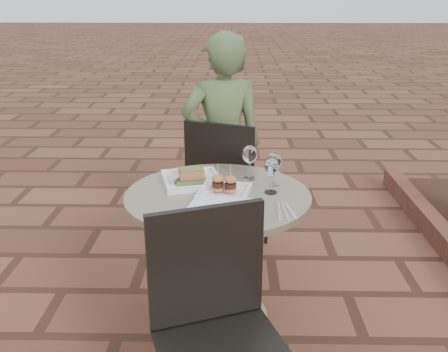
{
  "coord_description": "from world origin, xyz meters",
  "views": [
    {
      "loc": [
        0.17,
        -2.5,
        1.63
      ],
      "look_at": [
        0.12,
        -0.26,
        0.82
      ],
      "focal_mm": 40.0,
      "sensor_mm": 36.0,
      "label": 1
    }
  ],
  "objects_px": {
    "plate_sliders": "(224,189)",
    "chair_far": "(225,179)",
    "diner": "(222,147)",
    "plate_salmon": "(192,179)",
    "plate_tuna": "(219,211)",
    "cafe_table": "(218,239)",
    "chair_near": "(216,315)"
  },
  "relations": [
    {
      "from": "plate_sliders",
      "to": "chair_far",
      "type": "bearing_deg",
      "value": 90.51
    },
    {
      "from": "diner",
      "to": "plate_sliders",
      "type": "height_order",
      "value": "diner"
    },
    {
      "from": "plate_salmon",
      "to": "plate_tuna",
      "type": "distance_m",
      "value": 0.42
    },
    {
      "from": "diner",
      "to": "plate_salmon",
      "type": "relative_size",
      "value": 4.19
    },
    {
      "from": "diner",
      "to": "plate_sliders",
      "type": "bearing_deg",
      "value": 80.54
    },
    {
      "from": "cafe_table",
      "to": "chair_near",
      "type": "xyz_separation_m",
      "value": [
        0.02,
        -0.72,
        0.07
      ]
    },
    {
      "from": "chair_near",
      "to": "diner",
      "type": "height_order",
      "value": "diner"
    },
    {
      "from": "chair_far",
      "to": "plate_sliders",
      "type": "relative_size",
      "value": 3.36
    },
    {
      "from": "plate_sliders",
      "to": "cafe_table",
      "type": "bearing_deg",
      "value": 152.77
    },
    {
      "from": "chair_far",
      "to": "plate_salmon",
      "type": "distance_m",
      "value": 0.61
    },
    {
      "from": "plate_salmon",
      "to": "diner",
      "type": "bearing_deg",
      "value": 78.27
    },
    {
      "from": "chair_near",
      "to": "plate_sliders",
      "type": "distance_m",
      "value": 0.74
    },
    {
      "from": "diner",
      "to": "chair_near",
      "type": "bearing_deg",
      "value": 79.06
    },
    {
      "from": "plate_salmon",
      "to": "plate_tuna",
      "type": "height_order",
      "value": "plate_salmon"
    },
    {
      "from": "cafe_table",
      "to": "plate_sliders",
      "type": "bearing_deg",
      "value": -27.23
    },
    {
      "from": "chair_near",
      "to": "plate_sliders",
      "type": "height_order",
      "value": "chair_near"
    },
    {
      "from": "plate_tuna",
      "to": "diner",
      "type": "bearing_deg",
      "value": 90.59
    },
    {
      "from": "cafe_table",
      "to": "chair_near",
      "type": "relative_size",
      "value": 0.97
    },
    {
      "from": "chair_far",
      "to": "plate_salmon",
      "type": "bearing_deg",
      "value": 94.51
    },
    {
      "from": "plate_salmon",
      "to": "plate_sliders",
      "type": "xyz_separation_m",
      "value": [
        0.17,
        -0.16,
        0.01
      ]
    },
    {
      "from": "cafe_table",
      "to": "chair_far",
      "type": "xyz_separation_m",
      "value": [
        0.02,
        0.69,
        0.07
      ]
    },
    {
      "from": "chair_near",
      "to": "plate_tuna",
      "type": "relative_size",
      "value": 2.82
    },
    {
      "from": "chair_far",
      "to": "diner",
      "type": "height_order",
      "value": "diner"
    },
    {
      "from": "diner",
      "to": "plate_salmon",
      "type": "bearing_deg",
      "value": 66.89
    },
    {
      "from": "cafe_table",
      "to": "chair_near",
      "type": "distance_m",
      "value": 0.73
    },
    {
      "from": "diner",
      "to": "plate_tuna",
      "type": "height_order",
      "value": "diner"
    },
    {
      "from": "cafe_table",
      "to": "plate_tuna",
      "type": "height_order",
      "value": "plate_tuna"
    },
    {
      "from": "plate_salmon",
      "to": "plate_sliders",
      "type": "height_order",
      "value": "plate_sliders"
    },
    {
      "from": "cafe_table",
      "to": "diner",
      "type": "xyz_separation_m",
      "value": [
        0.0,
        0.82,
        0.24
      ]
    },
    {
      "from": "plate_salmon",
      "to": "plate_sliders",
      "type": "relative_size",
      "value": 1.24
    },
    {
      "from": "cafe_table",
      "to": "diner",
      "type": "bearing_deg",
      "value": 89.79
    },
    {
      "from": "chair_far",
      "to": "plate_tuna",
      "type": "bearing_deg",
      "value": 110.41
    }
  ]
}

